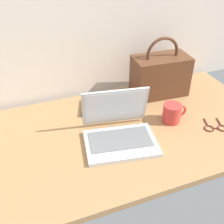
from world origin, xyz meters
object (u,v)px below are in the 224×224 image
object	(u,v)px
laptop	(119,130)
remote_control_near	(87,107)
coffee_mug	(172,113)
handbag	(160,75)
eyeglasses	(216,128)

from	to	relation	value
laptop	remote_control_near	size ratio (longest dim) A/B	2.09
remote_control_near	coffee_mug	bearing A→B (deg)	-35.16
remote_control_near	handbag	xyz separation A→B (m)	(0.42, 0.01, 0.10)
coffee_mug	remote_control_near	distance (m)	0.44
coffee_mug	handbag	distance (m)	0.27
laptop	remote_control_near	bearing A→B (deg)	102.79
eyeglasses	handbag	xyz separation A→B (m)	(-0.10, 0.39, 0.11)
coffee_mug	eyeglasses	distance (m)	0.21
laptop	eyeglasses	world-z (taller)	laptop
coffee_mug	handbag	bearing A→B (deg)	75.07
remote_control_near	handbag	bearing A→B (deg)	0.83
remote_control_near	eyeglasses	distance (m)	0.64
eyeglasses	handbag	world-z (taller)	handbag
remote_control_near	handbag	world-z (taller)	handbag
remote_control_near	eyeglasses	bearing A→B (deg)	-36.13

